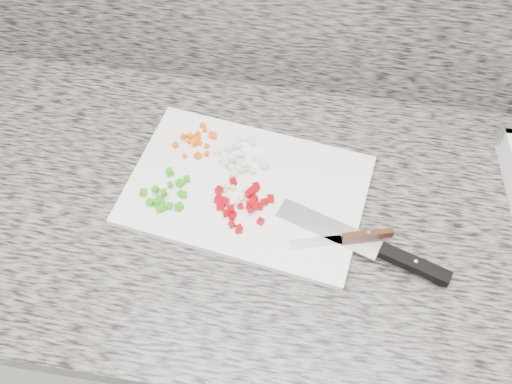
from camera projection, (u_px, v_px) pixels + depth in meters
cabinet at (272, 315)px, 1.36m from camera, size 3.92×0.62×0.86m
countertop at (278, 216)px, 0.99m from camera, size 3.96×0.64×0.04m
cutting_board at (247, 190)px, 0.99m from camera, size 0.44×0.33×0.01m
carrot_pile at (198, 141)px, 1.04m from camera, size 0.08×0.09×0.02m
onion_pile at (240, 158)px, 1.01m from camera, size 0.10×0.10×0.02m
green_pepper_pile at (167, 195)px, 0.97m from camera, size 0.08×0.09×0.02m
red_pepper_pile at (242, 203)px, 0.96m from camera, size 0.10×0.11×0.02m
garlic_pile at (238, 191)px, 0.98m from camera, size 0.06×0.06×0.01m
chef_knife at (384, 252)px, 0.91m from camera, size 0.29×0.12×0.02m
paring_knife at (355, 237)px, 0.92m from camera, size 0.17×0.06×0.02m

